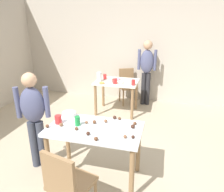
{
  "coord_description": "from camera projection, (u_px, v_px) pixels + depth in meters",
  "views": [
    {
      "loc": [
        0.67,
        -2.19,
        2.01
      ],
      "look_at": [
        -0.11,
        0.79,
        0.9
      ],
      "focal_mm": 33.75,
      "sensor_mm": 36.0,
      "label": 1
    }
  ],
  "objects": [
    {
      "name": "cake_ball_13",
      "position": [
        77.0,
        119.0,
        2.81
      ],
      "size": [
        0.04,
        0.04,
        0.04
      ],
      "primitive_type": "sphere",
      "color": "brown",
      "rests_on": "dining_table_near"
    },
    {
      "name": "dining_table_far",
      "position": [
        117.0,
        86.0,
        4.69
      ],
      "size": [
        0.93,
        0.7,
        0.75
      ],
      "color": "silver",
      "rests_on": "ground_plane"
    },
    {
      "name": "cake_ball_3",
      "position": [
        96.0,
        139.0,
        2.33
      ],
      "size": [
        0.05,
        0.05,
        0.05
      ],
      "primitive_type": "sphere",
      "color": "brown",
      "rests_on": "dining_table_near"
    },
    {
      "name": "cake_ball_6",
      "position": [
        133.0,
        137.0,
        2.38
      ],
      "size": [
        0.04,
        0.04,
        0.04
      ],
      "primitive_type": "sphere",
      "color": "#3D2319",
      "rests_on": "dining_table_near"
    },
    {
      "name": "cake_ball_1",
      "position": [
        135.0,
        123.0,
        2.69
      ],
      "size": [
        0.05,
        0.05,
        0.05
      ],
      "primitive_type": "sphere",
      "color": "brown",
      "rests_on": "dining_table_near"
    },
    {
      "name": "donut_far_0",
      "position": [
        121.0,
        82.0,
        4.48
      ],
      "size": [
        0.13,
        0.13,
        0.04
      ],
      "primitive_type": "torus",
      "color": "white",
      "rests_on": "dining_table_far"
    },
    {
      "name": "cake_ball_7",
      "position": [
        106.0,
        121.0,
        2.75
      ],
      "size": [
        0.04,
        0.04,
        0.04
      ],
      "primitive_type": "sphere",
      "color": "brown",
      "rests_on": "dining_table_near"
    },
    {
      "name": "cake_ball_8",
      "position": [
        86.0,
        122.0,
        2.72
      ],
      "size": [
        0.04,
        0.04,
        0.04
      ],
      "primitive_type": "sphere",
      "color": "brown",
      "rests_on": "dining_table_near"
    },
    {
      "name": "cup_far_1",
      "position": [
        111.0,
        80.0,
        4.51
      ],
      "size": [
        0.07,
        0.07,
        0.1
      ],
      "primitive_type": "cylinder",
      "color": "white",
      "rests_on": "dining_table_far"
    },
    {
      "name": "cup_far_2",
      "position": [
        105.0,
        76.0,
        4.79
      ],
      "size": [
        0.08,
        0.08,
        0.11
      ],
      "primitive_type": "cylinder",
      "color": "red",
      "rests_on": "dining_table_far"
    },
    {
      "name": "cake_ball_0",
      "position": [
        47.0,
        126.0,
        2.62
      ],
      "size": [
        0.04,
        0.04,
        0.04
      ],
      "primitive_type": "sphere",
      "color": "brown",
      "rests_on": "dining_table_near"
    },
    {
      "name": "cake_ball_12",
      "position": [
        119.0,
        119.0,
        2.82
      ],
      "size": [
        0.04,
        0.04,
        0.04
      ],
      "primitive_type": "sphere",
      "color": "brown",
      "rests_on": "dining_table_near"
    },
    {
      "name": "cake_ball_14",
      "position": [
        115.0,
        117.0,
        2.84
      ],
      "size": [
        0.05,
        0.05,
        0.05
      ],
      "primitive_type": "sphere",
      "color": "#3D2319",
      "rests_on": "dining_table_near"
    },
    {
      "name": "cake_ball_5",
      "position": [
        88.0,
        133.0,
        2.45
      ],
      "size": [
        0.05,
        0.05,
        0.05
      ],
      "primitive_type": "sphere",
      "color": "#3D2319",
      "rests_on": "dining_table_near"
    },
    {
      "name": "cake_ball_4",
      "position": [
        61.0,
        125.0,
        2.65
      ],
      "size": [
        0.05,
        0.05,
        0.05
      ],
      "primitive_type": "sphere",
      "color": "brown",
      "rests_on": "dining_table_near"
    },
    {
      "name": "chair_far_table",
      "position": [
        127.0,
        84.0,
        5.34
      ],
      "size": [
        0.54,
        0.54,
        0.87
      ],
      "color": "olive",
      "rests_on": "ground_plane"
    },
    {
      "name": "cup_far_0",
      "position": [
        115.0,
        81.0,
        4.42
      ],
      "size": [
        0.09,
        0.09,
        0.11
      ],
      "primitive_type": "cylinder",
      "color": "red",
      "rests_on": "dining_table_far"
    },
    {
      "name": "mixing_bowl",
      "position": [
        69.0,
        114.0,
        2.91
      ],
      "size": [
        0.19,
        0.19,
        0.07
      ],
      "primitive_type": "cylinder",
      "color": "white",
      "rests_on": "dining_table_near"
    },
    {
      "name": "cup_near_0",
      "position": [
        58.0,
        120.0,
        2.71
      ],
      "size": [
        0.09,
        0.09,
        0.11
      ],
      "primitive_type": "cylinder",
      "color": "red",
      "rests_on": "dining_table_near"
    },
    {
      "name": "donut_far_2",
      "position": [
        102.0,
        83.0,
        4.44
      ],
      "size": [
        0.11,
        0.11,
        0.03
      ],
      "primitive_type": "torus",
      "color": "gold",
      "rests_on": "dining_table_far"
    },
    {
      "name": "ground_plane",
      "position": [
        105.0,
        178.0,
        2.84
      ],
      "size": [
        6.4,
        6.4,
        0.0
      ],
      "primitive_type": "plane",
      "color": "tan"
    },
    {
      "name": "wall_back",
      "position": [
        141.0,
        50.0,
        5.31
      ],
      "size": [
        6.4,
        0.1,
        2.6
      ],
      "primitive_type": "cube",
      "color": "#BCB2A3",
      "rests_on": "ground_plane"
    },
    {
      "name": "pitcher_far",
      "position": [
        99.0,
        77.0,
        4.58
      ],
      "size": [
        0.11,
        0.11,
        0.2
      ],
      "primitive_type": "cylinder",
      "color": "white",
      "rests_on": "dining_table_far"
    },
    {
      "name": "donut_far_1",
      "position": [
        117.0,
        79.0,
        4.73
      ],
      "size": [
        0.14,
        0.14,
        0.04
      ],
      "primitive_type": "torus",
      "color": "pink",
      "rests_on": "dining_table_far"
    },
    {
      "name": "cake_ball_10",
      "position": [
        125.0,
        137.0,
        2.38
      ],
      "size": [
        0.04,
        0.04,
        0.04
      ],
      "primitive_type": "sphere",
      "color": "brown",
      "rests_on": "dining_table_near"
    },
    {
      "name": "chair_near_table",
      "position": [
        67.0,
        183.0,
        2.09
      ],
      "size": [
        0.48,
        0.48,
        0.87
      ],
      "color": "olive",
      "rests_on": "ground_plane"
    },
    {
      "name": "person_girl_near",
      "position": [
        34.0,
        114.0,
        2.83
      ],
      "size": [
        0.45,
        0.29,
        1.4
      ],
      "color": "#383D4C",
      "rests_on": "ground_plane"
    },
    {
      "name": "soda_can",
      "position": [
        78.0,
        121.0,
        2.66
      ],
      "size": [
        0.07,
        0.07,
        0.12
      ],
      "primitive_type": "cylinder",
      "color": "#198438",
      "rests_on": "dining_table_near"
    },
    {
      "name": "cake_ball_15",
      "position": [
        94.0,
        122.0,
        2.72
      ],
      "size": [
        0.05,
        0.05,
        0.05
      ],
      "primitive_type": "sphere",
      "color": "brown",
      "rests_on": "dining_table_near"
    },
    {
      "name": "fork_near",
      "position": [
        114.0,
        138.0,
        2.39
      ],
      "size": [
        0.17,
        0.02,
        0.01
      ],
      "primitive_type": "cube",
      "color": "silver",
      "rests_on": "dining_table_near"
    },
    {
      "name": "cake_ball_9",
      "position": [
        76.0,
        129.0,
        2.56
      ],
      "size": [
        0.04,
        0.04,
        0.04
      ],
      "primitive_type": "sphere",
      "color": "brown",
      "rests_on": "dining_table_near"
    },
    {
      "name": "dining_table_near",
      "position": [
        95.0,
        136.0,
        2.66
      ],
      "size": [
        1.18,
        0.65,
        0.75
      ],
      "color": "silver",
      "rests_on": "ground_plane"
    },
    {
      "name": "person_adult_far",
      "position": [
        147.0,
        67.0,
        5.04
      ],
      "size": [
        0.45,
        0.22,
        1.58
      ],
      "color": "#28282D",
      "rests_on": "ground_plane"
    },
    {
      "name": "cake_ball_11",
      "position": [
        59.0,
        119.0,
        2.82
      ],
      "size": [
        0.04,
        0.04,
        0.04
      ],
      "primitive_type": "sphere",
      "color": "brown",
      "rests_on": "dining_table_near"
    },
    {
      "name": "cake_ball_2",
      "position": [
        133.0,
        126.0,
        2.6
      ],
      "size": [
        0.05,
        0.05,
        0.05
      ],
      "primitive_type": "sphere",
      "color": "#3D2319",
      "rests_on": "dining_table_near"
    },
    {
      "name": "cup_far_3",
      "position": [
        133.0,
        82.0,
        4.32
      ],
      "size": [
        0.07,
        0.07,
        0.12
      ],
      "primitive_type": "cylinder",
      "color": "red",
      "rests_on": "dining_table_far"
    }
  ]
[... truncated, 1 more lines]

